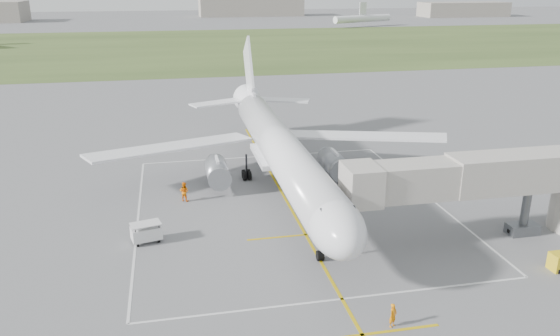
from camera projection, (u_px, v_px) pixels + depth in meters
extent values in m
plane|color=#5E5E61|center=(281.00, 192.00, 55.26)|extent=(700.00, 700.00, 0.00)
cube|color=#384B20|center=(199.00, 46.00, 175.57)|extent=(700.00, 120.00, 0.02)
cube|color=#C19F0B|center=(292.00, 211.00, 50.63)|extent=(0.25, 60.00, 0.01)
cube|color=#C19F0B|center=(362.00, 335.00, 33.04)|extent=(10.00, 0.25, 0.01)
cube|color=#C19F0B|center=(306.00, 235.00, 46.00)|extent=(10.00, 0.25, 0.01)
cube|color=silver|center=(261.00, 156.00, 66.36)|extent=(28.00, 0.20, 0.01)
cube|color=silver|center=(342.00, 299.00, 36.74)|extent=(28.00, 0.20, 0.01)
cube|color=silver|center=(138.00, 220.00, 48.88)|extent=(0.20, 32.00, 0.01)
cube|color=silver|center=(427.00, 196.00, 54.22)|extent=(0.20, 32.00, 0.01)
cylinder|color=white|center=(281.00, 150.00, 53.78)|extent=(3.80, 36.00, 3.80)
ellipsoid|color=white|center=(335.00, 226.00, 37.13)|extent=(3.80, 7.22, 3.80)
cube|color=black|center=(340.00, 217.00, 35.95)|extent=(2.40, 1.60, 0.99)
cone|color=white|center=(250.00, 102.00, 72.63)|extent=(3.80, 6.00, 3.80)
cube|color=white|center=(361.00, 136.00, 61.62)|extent=(17.93, 11.24, 1.23)
cube|color=white|center=(173.00, 147.00, 57.61)|extent=(17.93, 11.24, 1.23)
cube|color=white|center=(276.00, 155.00, 57.07)|extent=(4.20, 8.00, 0.50)
cube|color=white|center=(249.00, 69.00, 71.87)|extent=(0.30, 7.89, 8.65)
cube|color=white|center=(252.00, 95.00, 70.81)|extent=(0.35, 5.00, 1.20)
cube|color=white|center=(281.00, 100.00, 73.08)|extent=(7.85, 5.03, 0.20)
cube|color=white|center=(219.00, 103.00, 71.48)|extent=(7.85, 5.03, 0.20)
cylinder|color=gray|center=(334.00, 163.00, 58.13)|extent=(2.30, 4.20, 2.30)
cube|color=white|center=(335.00, 156.00, 57.59)|extent=(0.25, 2.40, 1.20)
cylinder|color=gray|center=(217.00, 170.00, 55.77)|extent=(2.30, 4.20, 2.30)
cube|color=white|center=(217.00, 164.00, 55.23)|extent=(0.25, 2.40, 1.20)
cylinder|color=black|center=(320.00, 245.00, 41.41)|extent=(0.18, 0.18, 2.60)
cylinder|color=black|center=(319.00, 256.00, 41.69)|extent=(0.28, 0.80, 0.80)
cylinder|color=black|center=(321.00, 255.00, 41.73)|extent=(0.28, 0.80, 0.80)
cylinder|color=black|center=(299.00, 163.00, 59.52)|extent=(0.22, 0.22, 2.80)
cylinder|color=black|center=(297.00, 172.00, 59.44)|extent=(0.32, 0.96, 0.96)
cylinder|color=black|center=(302.00, 172.00, 59.55)|extent=(0.32, 0.96, 0.96)
cylinder|color=black|center=(296.00, 170.00, 60.09)|extent=(0.32, 0.96, 0.96)
cylinder|color=black|center=(301.00, 170.00, 60.20)|extent=(0.32, 0.96, 0.96)
cylinder|color=black|center=(246.00, 167.00, 58.41)|extent=(0.22, 0.22, 2.80)
cylinder|color=black|center=(244.00, 176.00, 58.33)|extent=(0.32, 0.96, 0.96)
cylinder|color=black|center=(250.00, 176.00, 58.44)|extent=(0.32, 0.96, 0.96)
cylinder|color=black|center=(244.00, 174.00, 58.98)|extent=(0.32, 0.96, 0.96)
cylinder|color=black|center=(249.00, 174.00, 59.09)|extent=(0.32, 0.96, 0.96)
cube|color=gray|center=(414.00, 180.00, 42.41)|extent=(11.09, 2.90, 2.80)
cube|color=gray|center=(515.00, 172.00, 44.04)|extent=(11.09, 3.10, 3.00)
cube|color=gray|center=(361.00, 184.00, 41.58)|extent=(2.60, 3.40, 3.00)
cylinder|color=#56595E|center=(525.00, 211.00, 45.51)|extent=(0.70, 0.70, 4.20)
cube|color=#56595E|center=(522.00, 229.00, 46.05)|extent=(2.60, 1.40, 0.90)
cylinder|color=black|center=(512.00, 231.00, 45.89)|extent=(0.70, 0.30, 0.70)
cylinder|color=black|center=(533.00, 229.00, 46.27)|extent=(0.70, 0.30, 0.70)
cylinder|color=black|center=(558.00, 271.00, 39.87)|extent=(0.19, 0.39, 0.39)
cube|color=silver|center=(146.00, 233.00, 44.51)|extent=(2.65, 1.95, 1.05)
cube|color=silver|center=(146.00, 224.00, 44.24)|extent=(2.65, 1.95, 0.08)
cylinder|color=black|center=(136.00, 236.00, 43.57)|extent=(0.08, 0.08, 1.24)
cylinder|color=black|center=(159.00, 231.00, 44.34)|extent=(0.08, 0.08, 1.24)
cylinder|color=black|center=(133.00, 230.00, 44.54)|extent=(0.08, 0.08, 1.24)
cylinder|color=black|center=(156.00, 226.00, 45.32)|extent=(0.08, 0.08, 1.24)
cylinder|color=black|center=(138.00, 244.00, 43.91)|extent=(0.26, 0.41, 0.38)
cylinder|color=black|center=(159.00, 240.00, 44.61)|extent=(0.26, 0.41, 0.38)
cylinder|color=black|center=(135.00, 239.00, 44.81)|extent=(0.26, 0.41, 0.38)
cylinder|color=black|center=(156.00, 235.00, 45.50)|extent=(0.26, 0.41, 0.38)
imported|color=orange|center=(393.00, 315.00, 33.60)|extent=(0.69, 0.62, 1.58)
imported|color=orange|center=(184.00, 192.00, 52.76)|extent=(1.17, 1.10, 1.92)
cube|color=gray|center=(251.00, 5.00, 320.06)|extent=(60.00, 20.00, 12.00)
cube|color=gray|center=(463.00, 9.00, 315.83)|extent=(50.00, 18.00, 8.00)
cylinder|color=white|center=(363.00, 19.00, 247.89)|extent=(30.84, 15.03, 3.20)
cube|color=white|center=(363.00, 8.00, 246.42)|extent=(3.82, 1.79, 5.50)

